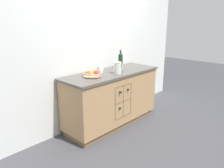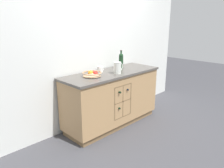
# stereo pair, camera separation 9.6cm
# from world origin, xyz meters

# --- Properties ---
(ground_plane) EXTENTS (14.00, 14.00, 0.00)m
(ground_plane) POSITION_xyz_m (0.00, 0.00, 0.00)
(ground_plane) COLOR #424247
(back_wall) EXTENTS (4.40, 0.06, 2.55)m
(back_wall) POSITION_xyz_m (0.00, 0.36, 1.27)
(back_wall) COLOR silver
(back_wall) RESTS_ON ground_plane
(kitchen_island) EXTENTS (1.73, 0.63, 0.90)m
(kitchen_island) POSITION_xyz_m (-0.00, -0.00, 0.46)
(kitchen_island) COLOR brown
(kitchen_island) RESTS_ON ground_plane
(fruit_bowl) EXTENTS (0.29, 0.29, 0.09)m
(fruit_bowl) POSITION_xyz_m (-0.41, 0.01, 0.95)
(fruit_bowl) COLOR tan
(fruit_bowl) RESTS_ON kitchen_island
(white_pitcher) EXTENTS (0.18, 0.12, 0.18)m
(white_pitcher) POSITION_xyz_m (-0.00, -0.13, 1.00)
(white_pitcher) COLOR silver
(white_pitcher) RESTS_ON kitchen_island
(ceramic_mug) EXTENTS (0.13, 0.09, 0.09)m
(ceramic_mug) POSITION_xyz_m (-0.13, 0.14, 0.95)
(ceramic_mug) COLOR white
(ceramic_mug) RESTS_ON kitchen_island
(standing_wine_bottle) EXTENTS (0.08, 0.08, 0.31)m
(standing_wine_bottle) POSITION_xyz_m (0.32, 0.10, 1.04)
(standing_wine_bottle) COLOR #19381E
(standing_wine_bottle) RESTS_ON kitchen_island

